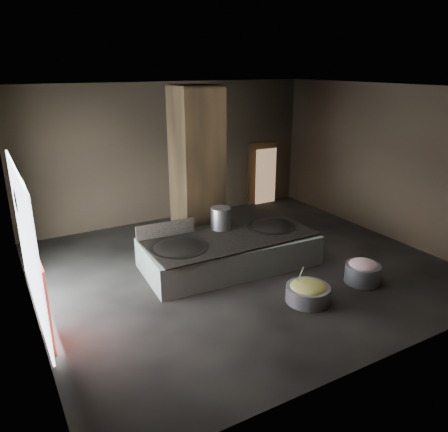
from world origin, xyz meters
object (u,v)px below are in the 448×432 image
cook (217,207)px  meat_basin (362,273)px  stock_pot (221,218)px  wok_left (179,250)px  hearth_platform (229,251)px  wok_right (271,229)px  veg_basin (308,294)px

cook → meat_basin: bearing=110.8°
stock_pot → wok_left: bearing=-158.2°
hearth_platform → meat_basin: hearth_platform is taller
wok_left → cook: (2.27, 2.21, 0.11)m
wok_right → meat_basin: (0.98, -2.46, -0.52)m
wok_right → veg_basin: bearing=-106.8°
meat_basin → hearth_platform: bearing=134.0°
stock_pot → meat_basin: bearing=-52.4°
wok_left → veg_basin: 3.22m
wok_left → meat_basin: (3.78, -2.36, -0.52)m
veg_basin → wok_left: bearing=130.2°
meat_basin → cook: bearing=108.3°
wok_left → meat_basin: wok_left is taller
stock_pot → cook: cook is taller
hearth_platform → cook: bearing=72.6°
meat_basin → wok_left: bearing=148.0°
veg_basin → hearth_platform: bearing=103.5°
wok_left → hearth_platform: bearing=2.0°
wok_left → wok_right: size_ratio=1.07×
wok_right → cook: (-0.53, 2.11, 0.11)m
wok_left → stock_pot: 1.66m
wok_left → wok_right: 2.80m
stock_pot → veg_basin: size_ratio=0.59×
wok_right → veg_basin: wok_right is taller
hearth_platform → stock_pot: size_ratio=7.67×
hearth_platform → wok_left: size_ratio=3.17×
wok_left → meat_basin: bearing=-32.0°
cook → stock_pot: bearing=67.0°
hearth_platform → stock_pot: (0.05, 0.55, 0.74)m
stock_pot → veg_basin: bearing=-79.8°
hearth_platform → wok_left: bearing=-174.7°
wok_left → cook: size_ratio=0.82×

